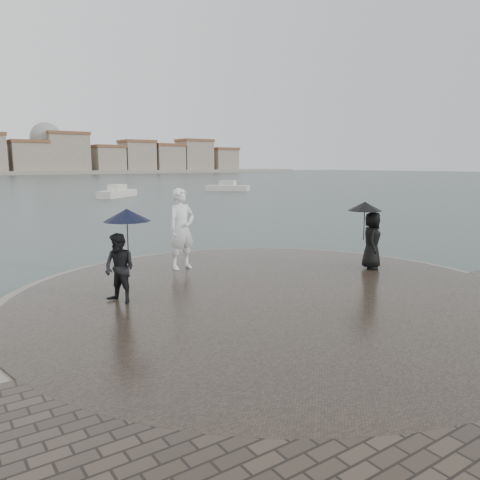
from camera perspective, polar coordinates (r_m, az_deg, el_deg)
ground at (r=8.91m, az=18.30°, el=-13.41°), size 400.00×400.00×0.00m
kerb_ring at (r=11.17m, az=3.82°, el=-7.44°), size 12.50×12.50×0.32m
quay_tip at (r=11.16m, az=3.82°, el=-7.33°), size 11.90×11.90×0.36m
statue at (r=13.53m, az=-7.11°, el=1.36°), size 0.91×0.66×2.32m
visitor_left at (r=10.49m, az=-14.21°, el=-1.35°), size 1.20×1.08×2.04m
visitor_right at (r=13.90m, az=15.57°, el=1.00°), size 1.22×1.05×1.95m
boats at (r=46.67m, az=-15.18°, el=5.26°), size 39.94×20.67×1.50m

